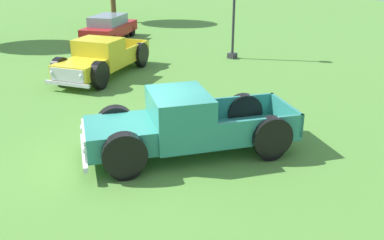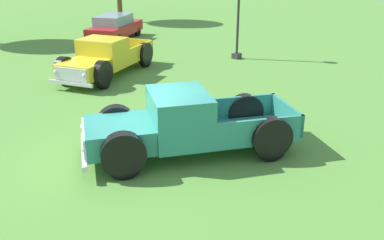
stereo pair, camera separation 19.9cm
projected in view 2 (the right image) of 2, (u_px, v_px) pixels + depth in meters
name	position (u px, v px, depth m)	size (l,w,h in m)	color
ground_plane	(145.00, 151.00, 10.98)	(80.00, 80.00, 0.00)	#548C38
pickup_truck_foreground	(177.00, 126.00, 10.55)	(5.48, 4.59, 1.64)	#2D8475
pickup_truck_behind_right	(103.00, 59.00, 17.12)	(5.44, 3.45, 1.57)	yellow
sedan_distant_a	(115.00, 27.00, 24.24)	(4.61, 3.47, 1.43)	#B21E1E
lamp_post_near	(239.00, 7.00, 19.45)	(0.36, 0.36, 4.59)	#2D2D33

